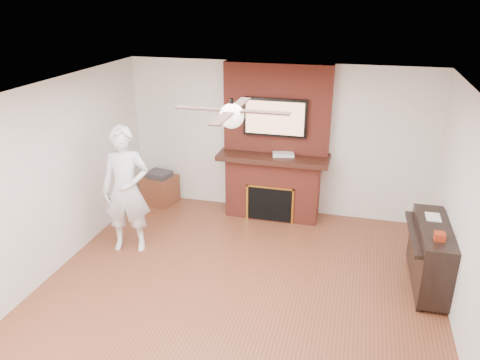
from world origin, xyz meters
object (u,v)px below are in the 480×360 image
(piano, at_px, (430,254))
(person, at_px, (126,190))
(side_table, at_px, (160,188))
(fireplace, at_px, (274,158))

(piano, bearing_deg, person, 179.96)
(side_table, bearing_deg, piano, -7.44)
(person, xyz_separation_m, piano, (4.10, 0.10, -0.47))
(fireplace, relative_size, piano, 1.93)
(side_table, xyz_separation_m, piano, (4.32, -1.48, 0.18))
(side_table, bearing_deg, person, -70.42)
(piano, bearing_deg, fireplace, 144.52)
(fireplace, relative_size, side_table, 4.19)
(fireplace, bearing_deg, person, -137.53)
(person, height_order, piano, person)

